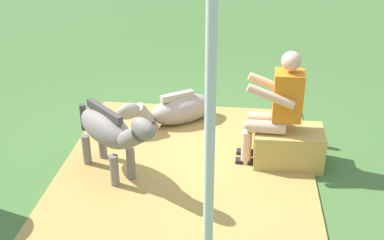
{
  "coord_description": "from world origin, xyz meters",
  "views": [
    {
      "loc": [
        -0.49,
        4.82,
        2.85
      ],
      "look_at": [
        0.01,
        0.17,
        0.55
      ],
      "focal_mm": 46.44,
      "sensor_mm": 36.0,
      "label": 1
    }
  ],
  "objects_px": {
    "person_seated": "(277,105)",
    "pony_lying": "(176,110)",
    "hay_bale": "(288,147)",
    "soda_bottle": "(320,137)",
    "tent_pole_left": "(209,183)",
    "pony_standing": "(110,131)"
  },
  "relations": [
    {
      "from": "soda_bottle",
      "to": "pony_lying",
      "type": "bearing_deg",
      "value": -13.13
    },
    {
      "from": "tent_pole_left",
      "to": "pony_standing",
      "type": "bearing_deg",
      "value": -60.1
    },
    {
      "from": "hay_bale",
      "to": "pony_standing",
      "type": "distance_m",
      "value": 1.92
    },
    {
      "from": "hay_bale",
      "to": "soda_bottle",
      "type": "distance_m",
      "value": 0.59
    },
    {
      "from": "soda_bottle",
      "to": "tent_pole_left",
      "type": "bearing_deg",
      "value": 69.09
    },
    {
      "from": "pony_standing",
      "to": "tent_pole_left",
      "type": "xyz_separation_m",
      "value": [
        -1.15,
        1.99,
        0.76
      ]
    },
    {
      "from": "person_seated",
      "to": "soda_bottle",
      "type": "distance_m",
      "value": 0.9
    },
    {
      "from": "person_seated",
      "to": "pony_lying",
      "type": "bearing_deg",
      "value": -34.71
    },
    {
      "from": "pony_standing",
      "to": "soda_bottle",
      "type": "xyz_separation_m",
      "value": [
        -2.24,
        -0.88,
        -0.4
      ]
    },
    {
      "from": "pony_standing",
      "to": "hay_bale",
      "type": "bearing_deg",
      "value": -165.81
    },
    {
      "from": "person_seated",
      "to": "tent_pole_left",
      "type": "relative_size",
      "value": 0.5
    },
    {
      "from": "person_seated",
      "to": "pony_lying",
      "type": "relative_size",
      "value": 1.03
    },
    {
      "from": "hay_bale",
      "to": "person_seated",
      "type": "bearing_deg",
      "value": -1.26
    },
    {
      "from": "hay_bale",
      "to": "person_seated",
      "type": "distance_m",
      "value": 0.52
    },
    {
      "from": "person_seated",
      "to": "tent_pole_left",
      "type": "bearing_deg",
      "value": 77.76
    },
    {
      "from": "soda_bottle",
      "to": "person_seated",
      "type": "bearing_deg",
      "value": 36.26
    },
    {
      "from": "soda_bottle",
      "to": "tent_pole_left",
      "type": "xyz_separation_m",
      "value": [
        1.1,
        2.87,
        1.16
      ]
    },
    {
      "from": "pony_standing",
      "to": "pony_lying",
      "type": "height_order",
      "value": "pony_standing"
    },
    {
      "from": "hay_bale",
      "to": "soda_bottle",
      "type": "height_order",
      "value": "hay_bale"
    },
    {
      "from": "pony_standing",
      "to": "person_seated",
      "type": "bearing_deg",
      "value": -164.41
    },
    {
      "from": "pony_lying",
      "to": "soda_bottle",
      "type": "xyz_separation_m",
      "value": [
        -1.75,
        0.41,
        -0.06
      ]
    },
    {
      "from": "person_seated",
      "to": "pony_lying",
      "type": "xyz_separation_m",
      "value": [
        1.19,
        -0.82,
        -0.5
      ]
    }
  ]
}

